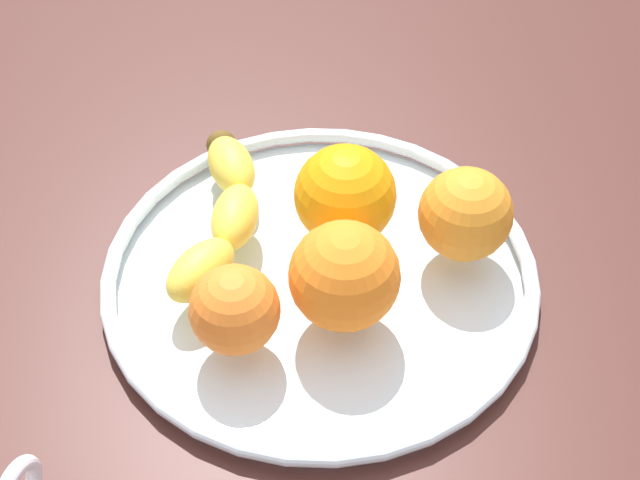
{
  "coord_description": "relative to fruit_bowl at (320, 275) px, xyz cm",
  "views": [
    {
      "loc": [
        -44.6,
        -15.32,
        55.15
      ],
      "look_at": [
        0.0,
        0.0,
        4.8
      ],
      "focal_mm": 52.85,
      "sensor_mm": 36.0,
      "label": 1
    }
  ],
  "objects": [
    {
      "name": "banana",
      "position": [
        1.46,
        8.46,
        2.65
      ],
      "size": [
        18.51,
        8.32,
        3.54
      ],
      "rotation": [
        0.0,
        0.0,
        0.2
      ],
      "color": "yellow",
      "rests_on": "fruit_bowl"
    },
    {
      "name": "orange_front_right",
      "position": [
        4.19,
        -0.57,
        4.79
      ],
      "size": [
        7.82,
        7.82,
        7.82
      ],
      "primitive_type": "sphere",
      "color": "orange",
      "rests_on": "fruit_bowl"
    },
    {
      "name": "orange_center",
      "position": [
        -3.54,
        -3.01,
        4.83
      ],
      "size": [
        7.89,
        7.89,
        7.89
      ],
      "primitive_type": "sphere",
      "color": "orange",
      "rests_on": "fruit_bowl"
    },
    {
      "name": "orange_front_left",
      "position": [
        5.53,
        -9.57,
        4.45
      ],
      "size": [
        7.14,
        7.14,
        7.14
      ],
      "primitive_type": "sphere",
      "color": "orange",
      "rests_on": "fruit_bowl"
    },
    {
      "name": "orange_back_right",
      "position": [
        -8.23,
        3.35,
        4.06
      ],
      "size": [
        6.35,
        6.35,
        6.35
      ],
      "primitive_type": "sphere",
      "color": "orange",
      "rests_on": "fruit_bowl"
    },
    {
      "name": "ground_plane",
      "position": [
        0.0,
        0.0,
        -2.92
      ],
      "size": [
        153.08,
        153.08,
        4.0
      ],
      "primitive_type": "cube",
      "color": "#43211C"
    },
    {
      "name": "fruit_bowl",
      "position": [
        0.0,
        0.0,
        0.0
      ],
      "size": [
        33.27,
        33.27,
        1.8
      ],
      "color": "silver",
      "rests_on": "ground_plane"
    }
  ]
}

